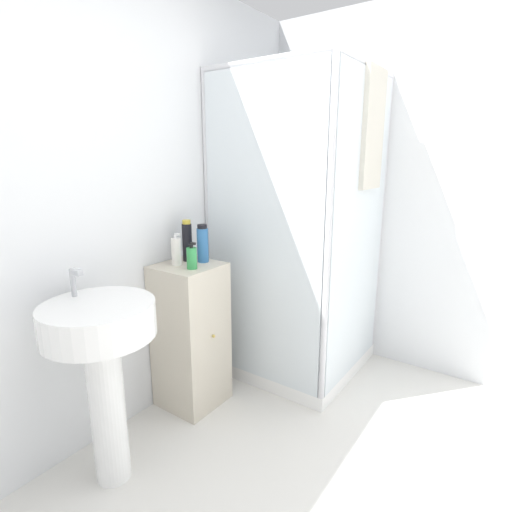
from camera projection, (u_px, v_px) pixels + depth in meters
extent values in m
cube|color=silver|center=(96.00, 208.00, 2.02)|extent=(6.40, 0.06, 2.50)
cube|color=white|center=(294.00, 356.00, 3.00)|extent=(0.90, 0.90, 0.09)
cylinder|color=silver|center=(277.00, 216.00, 3.36)|extent=(0.04, 0.04, 2.03)
cylinder|color=silver|center=(208.00, 231.00, 2.67)|extent=(0.04, 0.04, 2.03)
cylinder|color=silver|center=(380.00, 226.00, 2.87)|extent=(0.04, 0.04, 2.03)
cylinder|color=silver|center=(328.00, 248.00, 2.18)|extent=(0.04, 0.04, 2.03)
cylinder|color=silver|center=(368.00, 65.00, 2.29)|extent=(0.87, 0.04, 0.04)
cylinder|color=silver|center=(246.00, 81.00, 2.77)|extent=(0.87, 0.04, 0.04)
cylinder|color=silver|center=(263.00, 60.00, 2.18)|extent=(0.04, 0.87, 0.04)
cylinder|color=silver|center=(330.00, 83.00, 2.87)|extent=(0.04, 0.87, 0.04)
cube|color=silver|center=(359.00, 231.00, 2.51)|extent=(0.83, 0.01, 1.91)
cube|color=silver|center=(261.00, 235.00, 2.41)|extent=(0.01, 0.83, 1.91)
cylinder|color=#B7BABF|center=(270.00, 240.00, 3.20)|extent=(0.02, 0.02, 1.52)
cylinder|color=#B7BABF|center=(276.00, 138.00, 2.98)|extent=(0.07, 0.07, 0.04)
cube|color=beige|center=(373.00, 130.00, 2.41)|extent=(0.30, 0.03, 0.71)
cube|color=beige|center=(191.00, 335.00, 2.43)|extent=(0.36, 0.35, 0.89)
sphere|color=gold|center=(214.00, 336.00, 2.31)|extent=(0.02, 0.02, 0.02)
cylinder|color=white|center=(108.00, 409.00, 1.84)|extent=(0.16, 0.16, 0.73)
cylinder|color=white|center=(99.00, 320.00, 1.73)|extent=(0.49, 0.49, 0.15)
cylinder|color=#B7BABF|center=(73.00, 282.00, 1.80)|extent=(0.02, 0.02, 0.13)
cube|color=#B7BABF|center=(76.00, 272.00, 1.76)|extent=(0.02, 0.07, 0.02)
cylinder|color=green|center=(192.00, 258.00, 2.22)|extent=(0.06, 0.06, 0.12)
cylinder|color=black|center=(191.00, 246.00, 2.21)|extent=(0.02, 0.02, 0.02)
cube|color=black|center=(193.00, 243.00, 2.19)|extent=(0.01, 0.03, 0.01)
cylinder|color=black|center=(187.00, 242.00, 2.38)|extent=(0.06, 0.06, 0.22)
cylinder|color=gold|center=(186.00, 222.00, 2.35)|extent=(0.05, 0.05, 0.02)
cylinder|color=#2D66A3|center=(203.00, 245.00, 2.36)|extent=(0.07, 0.07, 0.20)
cylinder|color=black|center=(202.00, 226.00, 2.33)|extent=(0.06, 0.06, 0.02)
cylinder|color=white|center=(176.00, 252.00, 2.30)|extent=(0.06, 0.06, 0.16)
cylinder|color=silver|center=(176.00, 237.00, 2.28)|extent=(0.02, 0.02, 0.02)
cube|color=silver|center=(177.00, 234.00, 2.26)|extent=(0.01, 0.03, 0.01)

